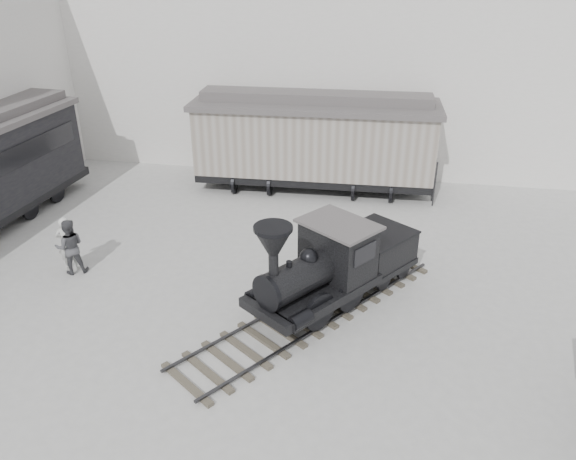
% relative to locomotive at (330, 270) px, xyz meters
% --- Properties ---
extents(ground, '(90.00, 90.00, 0.00)m').
position_rel_locomotive_xyz_m(ground, '(-2.25, -3.31, -1.18)').
color(ground, '#9E9E9B').
extents(north_wall, '(34.00, 2.51, 11.00)m').
position_rel_locomotive_xyz_m(north_wall, '(-2.25, 11.67, 4.38)').
color(north_wall, silver).
rests_on(north_wall, ground).
extents(locomotive, '(6.93, 8.43, 3.19)m').
position_rel_locomotive_xyz_m(locomotive, '(0.00, 0.00, 0.00)').
color(locomotive, '#40392F').
rests_on(locomotive, ground).
extents(boxcar, '(10.23, 3.48, 4.15)m').
position_rel_locomotive_xyz_m(boxcar, '(-1.65, 8.85, 1.00)').
color(boxcar, black).
rests_on(boxcar, ground).
extents(visitor_a, '(0.76, 0.60, 1.83)m').
position_rel_locomotive_xyz_m(visitor_a, '(-8.47, 0.60, -0.26)').
color(visitor_a, silver).
rests_on(visitor_a, ground).
extents(visitor_b, '(1.11, 1.03, 1.84)m').
position_rel_locomotive_xyz_m(visitor_b, '(-8.27, 0.39, -0.26)').
color(visitor_b, '#444449').
rests_on(visitor_b, ground).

